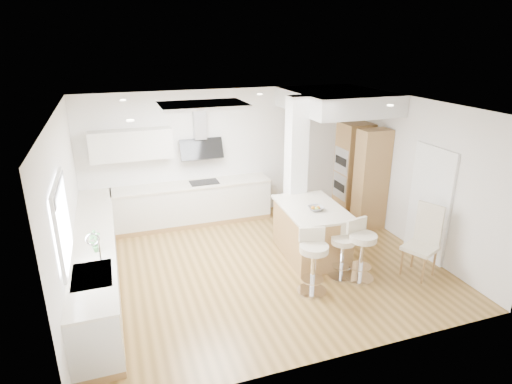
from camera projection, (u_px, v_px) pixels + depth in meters
name	position (u px, v px, depth m)	size (l,w,h in m)	color
ground	(261.00, 265.00, 7.58)	(6.00, 6.00, 0.00)	olive
ceiling	(261.00, 265.00, 7.58)	(6.00, 5.00, 0.02)	silver
wall_back	(223.00, 154.00, 9.32)	(6.00, 0.04, 2.80)	white
wall_left	(66.00, 214.00, 6.19)	(0.04, 5.00, 2.80)	white
wall_right	(411.00, 173.00, 8.02)	(0.04, 5.00, 2.80)	white
skylight	(203.00, 105.00, 6.93)	(4.10, 2.10, 0.06)	white
window_left	(62.00, 218.00, 5.30)	(0.06, 1.28, 1.07)	white
doorway_right	(429.00, 204.00, 7.62)	(0.05, 1.00, 2.10)	#3F3831
counter_left	(97.00, 261.00, 6.80)	(0.63, 4.50, 1.35)	#A57B47
counter_back	(185.00, 193.00, 9.04)	(3.62, 0.63, 2.50)	#A57B47
pillar	(296.00, 169.00, 8.27)	(0.35, 0.35, 2.80)	white
soffit	(336.00, 101.00, 8.58)	(1.78, 2.20, 0.40)	silver
oven_column	(360.00, 174.00, 9.13)	(0.63, 1.21, 2.10)	#A57B47
peninsula	(311.00, 231.00, 7.79)	(1.12, 1.62, 1.03)	#A57B47
bar_stool_a	(313.00, 258.00, 6.61)	(0.56, 0.56, 1.05)	silver
bar_stool_b	(342.00, 249.00, 7.06)	(0.53, 0.53, 0.91)	silver
bar_stool_c	(361.00, 247.00, 6.98)	(0.55, 0.55, 1.03)	silver
dining_chair	(424.00, 238.00, 7.12)	(0.63, 0.63, 1.24)	beige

